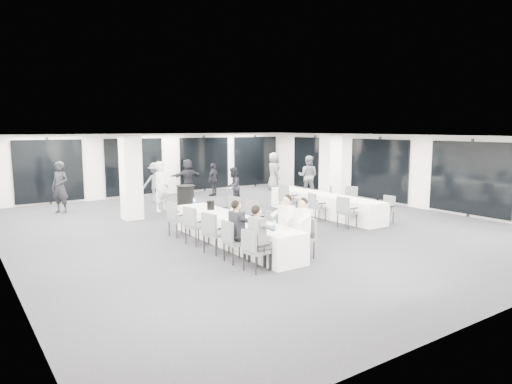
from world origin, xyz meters
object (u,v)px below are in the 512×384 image
Objects in this scene: chair_side_right_far at (325,196)px; standing_guest_a at (161,183)px; banquet_table_main at (234,231)px; chair_side_left_near at (346,210)px; standing_guest_f at (187,175)px; chair_main_left_near at (254,248)px; standing_guest_d at (213,177)px; chair_main_left_second at (233,239)px; chair_main_left_far at (176,217)px; chair_side_left_mid at (315,205)px; chair_main_left_fourth at (194,223)px; banquet_table_side at (324,205)px; chair_main_right_second at (289,231)px; chair_main_right_near at (305,235)px; chair_side_left_far at (287,197)px; standing_guest_b at (233,184)px; standing_guest_c at (155,180)px; standing_guest_e at (274,169)px; chair_side_right_mid at (349,199)px; chair_main_right_fourth at (249,217)px; standing_guest_h at (308,173)px; ice_bucket_far at (211,205)px; ice_bucket_near at (260,220)px; chair_main_left_mid at (214,230)px; chair_main_right_mid at (266,225)px; chair_side_right_near at (387,207)px; standing_guest_g at (60,184)px; cocktail_table at (186,199)px.

standing_guest_a is at bearing 59.26° from chair_side_right_far.
chair_side_left_near is at bearing -2.31° from banquet_table_main.
chair_main_left_near is at bearing 65.54° from standing_guest_f.
standing_guest_a is at bearing 0.72° from standing_guest_d.
chair_main_left_second is 3.06m from chair_main_left_far.
chair_main_left_fourth is at bearing -72.80° from chair_side_left_mid.
banquet_table_side is 5.58× the size of chair_main_right_second.
chair_main_right_near is 0.90× the size of chair_side_left_far.
chair_main_left_far is at bearing 6.35° from standing_guest_b.
banquet_table_main is 5.54× the size of chair_side_right_far.
chair_main_left_near reaches higher than banquet_table_main.
standing_guest_c is 0.99× the size of standing_guest_f.
chair_side_right_mid is at bearing 178.89° from standing_guest_e.
banquet_table_main is 2.08m from chair_main_right_near.
chair_main_left_near is at bearing -73.27° from chair_side_left_near.
standing_guest_e is at bearing -53.72° from chair_main_right_fourth.
chair_main_left_near is 7.32m from chair_side_right_mid.
standing_guest_a is 6.97m from standing_guest_h.
ice_bucket_far is at bearing 22.07° from chair_main_right_near.
banquet_table_side is 5.54× the size of chair_side_right_far.
ice_bucket_near is at bearing -91.70° from ice_bucket_far.
banquet_table_main is 2.95× the size of standing_guest_d.
chair_main_left_mid is at bearing 95.07° from chair_side_right_mid.
chair_side_left_mid is 7.75m from standing_guest_f.
chair_main_left_mid is at bearing 100.29° from chair_main_right_mid.
standing_guest_c is (0.17, 7.25, 0.34)m from chair_main_right_fourth.
chair_side_left_near is 0.47× the size of standing_guest_a.
chair_main_right_fourth is at bearing -67.57° from chair_side_left_mid.
chair_main_left_second is at bearing 94.58° from chair_side_right_near.
banquet_table_main is at bearing 115.22° from chair_side_right_far.
standing_guest_c reaches higher than standing_guest_d.
chair_side_left_near is 10.16m from standing_guest_g.
standing_guest_d is at bearing 67.20° from ice_bucket_near.
chair_main_right_second is at bearing -91.86° from cocktail_table.
standing_guest_h reaches higher than cocktail_table.
chair_side_left_far reaches higher than chair_main_left_mid.
chair_main_right_near is at bearing 133.74° from chair_side_right_far.
chair_main_right_mid reaches higher than banquet_table_side.
standing_guest_f is 8.16m from ice_bucket_far.
standing_guest_a is at bearing 154.62° from chair_main_left_fourth.
chair_side_left_far is at bearing 17.85° from standing_guest_g.
chair_main_left_second is 12.25m from standing_guest_e.
banquet_table_side is 4.91× the size of chair_main_left_fourth.
standing_guest_e is 1.00× the size of standing_guest_g.
banquet_table_main is 1.53m from chair_main_right_second.
banquet_table_main is at bearing 31.85° from chair_main_right_near.
chair_side_left_mid reaches higher than chair_main_right_mid.
ice_bucket_near is (0.80, -1.86, 0.30)m from chair_main_left_fourth.
chair_main_left_second is 0.96× the size of chair_main_left_fourth.
chair_main_left_near is 0.54× the size of standing_guest_b.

